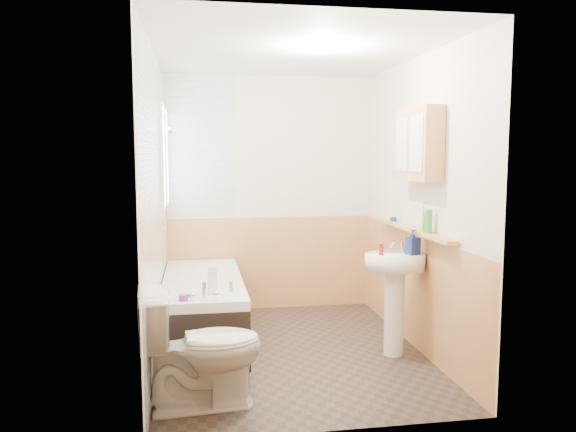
{
  "coord_description": "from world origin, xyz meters",
  "views": [
    {
      "loc": [
        -0.78,
        -4.56,
        1.68
      ],
      "look_at": [
        0.0,
        0.15,
        1.15
      ],
      "focal_mm": 35.0,
      "sensor_mm": 36.0,
      "label": 1
    }
  ],
  "objects_px": {
    "bathtub": "(203,307)",
    "pine_shelf": "(412,229)",
    "toilet": "(201,348)",
    "sink": "(395,283)",
    "medicine_cabinet": "(418,144)"
  },
  "relations": [
    {
      "from": "bathtub",
      "to": "pine_shelf",
      "type": "bearing_deg",
      "value": -16.93
    },
    {
      "from": "toilet",
      "to": "sink",
      "type": "xyz_separation_m",
      "value": [
        1.6,
        0.72,
        0.22
      ]
    },
    {
      "from": "sink",
      "to": "pine_shelf",
      "type": "distance_m",
      "value": 0.49
    },
    {
      "from": "bathtub",
      "to": "toilet",
      "type": "relative_size",
      "value": 2.18
    },
    {
      "from": "medicine_cabinet",
      "to": "bathtub",
      "type": "bearing_deg",
      "value": 158.2
    },
    {
      "from": "bathtub",
      "to": "medicine_cabinet",
      "type": "relative_size",
      "value": 2.71
    },
    {
      "from": "sink",
      "to": "medicine_cabinet",
      "type": "relative_size",
      "value": 1.49
    },
    {
      "from": "pine_shelf",
      "to": "bathtub",
      "type": "bearing_deg",
      "value": 163.07
    },
    {
      "from": "toilet",
      "to": "bathtub",
      "type": "bearing_deg",
      "value": -6.29
    },
    {
      "from": "bathtub",
      "to": "medicine_cabinet",
      "type": "distance_m",
      "value": 2.38
    },
    {
      "from": "sink",
      "to": "pine_shelf",
      "type": "height_order",
      "value": "pine_shelf"
    },
    {
      "from": "bathtub",
      "to": "toilet",
      "type": "height_order",
      "value": "toilet"
    },
    {
      "from": "toilet",
      "to": "sink",
      "type": "height_order",
      "value": "sink"
    },
    {
      "from": "medicine_cabinet",
      "to": "pine_shelf",
      "type": "bearing_deg",
      "value": 80.0
    },
    {
      "from": "pine_shelf",
      "to": "medicine_cabinet",
      "type": "height_order",
      "value": "medicine_cabinet"
    }
  ]
}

